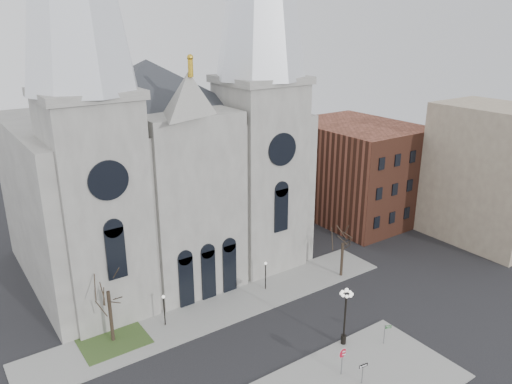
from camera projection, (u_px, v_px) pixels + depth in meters
ground at (287, 367)px, 42.72m from camera, size 160.00×160.00×0.00m
sidewalk_far at (221, 308)px, 51.23m from camera, size 40.00×6.00×0.14m
grass_patch at (113, 341)px, 46.05m from camera, size 6.00×5.00×0.18m
cathedral at (161, 113)px, 54.39m from camera, size 33.00×26.66×54.00m
bg_building_brick at (355, 171)px, 73.69m from camera, size 14.00×18.00×14.00m
bg_building_tan at (489, 175)px, 64.96m from camera, size 10.00×14.00×18.00m
tree_left at (108, 288)px, 44.25m from camera, size 3.20×3.20×7.50m
tree_right at (343, 241)px, 56.34m from camera, size 3.20×3.20×6.00m
ped_lamp_left at (164, 305)px, 47.63m from camera, size 0.32×0.32×3.26m
ped_lamp_right at (266, 271)px, 54.11m from camera, size 0.32×0.32×3.26m
stop_sign at (342, 356)px, 41.03m from camera, size 0.89×0.29×2.58m
globe_lamp at (345, 309)px, 44.41m from camera, size 1.32×1.32×5.72m
one_way_sign at (363, 369)px, 40.16m from camera, size 0.86×0.15×1.96m
street_name_sign at (385, 332)px, 45.19m from camera, size 0.59×0.29×1.97m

